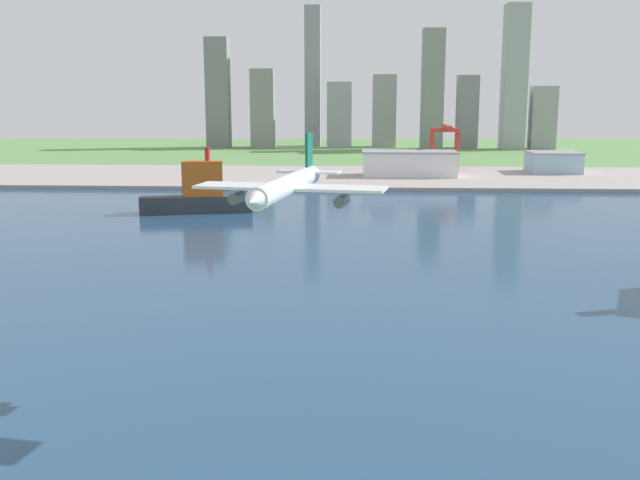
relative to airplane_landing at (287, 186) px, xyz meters
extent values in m
plane|color=#5D8D4C|center=(10.17, 198.73, -41.34)|extent=(2400.00, 2400.00, 0.00)
cube|color=navy|center=(10.17, 138.73, -41.27)|extent=(840.00, 360.00, 0.15)
cube|color=#9F9492|center=(10.17, 388.73, -40.09)|extent=(840.00, 140.00, 2.50)
cylinder|color=silver|center=(0.01, 0.06, 0.12)|extent=(9.43, 36.64, 3.62)
cone|color=silver|center=(-3.15, -19.40, 0.12)|extent=(4.03, 4.48, 3.44)
cube|color=silver|center=(0.30, 1.87, -0.42)|extent=(34.60, 13.35, 0.50)
cube|color=#0C5947|center=(2.65, 16.29, 4.10)|extent=(1.20, 4.41, 8.68)
cube|color=silver|center=(2.65, 16.29, 0.84)|extent=(12.63, 5.92, 0.36)
cylinder|color=#4C4F54|center=(9.45, -0.73, -2.41)|extent=(2.78, 5.37, 1.99)
cylinder|color=#4C4F54|center=(-9.20, 2.30, -2.41)|extent=(2.78, 5.37, 1.99)
cube|color=#2D3338|center=(-67.92, 230.61, -37.08)|extent=(55.80, 20.74, 8.23)
cube|color=#BF5919|center=(-64.76, 231.21, -24.32)|extent=(21.05, 12.50, 17.28)
cylinder|color=red|center=(-62.07, 231.73, -12.38)|extent=(2.56, 2.56, 6.59)
cube|color=#B72D23|center=(67.00, 433.62, -24.79)|extent=(2.20, 2.20, 28.10)
cube|color=#B72D23|center=(85.93, 433.62, -24.79)|extent=(2.20, 2.20, 28.10)
cube|color=#B72D23|center=(67.00, 441.62, -24.79)|extent=(2.20, 2.20, 28.10)
cube|color=#B72D23|center=(85.93, 441.62, -24.79)|extent=(2.20, 2.20, 28.10)
cube|color=#B72D23|center=(76.46, 437.62, -9.34)|extent=(21.33, 10.00, 2.80)
cube|color=#B72D23|center=(76.46, 425.72, -6.54)|extent=(2.60, 47.58, 2.60)
cube|color=white|center=(46.93, 387.55, -30.82)|extent=(63.79, 30.48, 16.05)
cube|color=gray|center=(46.93, 387.55, -22.19)|extent=(65.07, 31.09, 1.20)
cube|color=#99BCD1|center=(152.96, 417.26, -31.97)|extent=(34.97, 33.63, 13.74)
cube|color=gray|center=(152.96, 417.26, -24.50)|extent=(35.67, 34.30, 1.20)
cube|color=slate|center=(-146.66, 707.83, 19.20)|extent=(25.40, 23.50, 121.08)
cube|color=gray|center=(-95.44, 700.19, 2.01)|extent=(25.95, 22.15, 86.69)
cube|color=gray|center=(-42.06, 735.64, 37.37)|extent=(17.75, 17.80, 157.43)
cube|color=#9697A2|center=(-10.75, 713.55, -4.92)|extent=(27.27, 19.52, 72.85)
cube|color=#99969A|center=(39.89, 726.56, -0.80)|extent=(26.45, 24.03, 81.08)
cube|color=gray|center=(91.09, 698.56, 22.96)|extent=(23.56, 23.37, 128.60)
cube|color=gray|center=(131.27, 711.23, -1.45)|extent=(22.45, 23.78, 79.78)
cube|color=#9B9EA6|center=(178.46, 696.92, 35.41)|extent=(24.26, 27.56, 153.50)
cube|color=#939298|center=(211.45, 697.97, -7.39)|extent=(27.09, 19.73, 67.90)
camera|label=1|loc=(12.46, -126.95, 15.28)|focal=41.41mm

